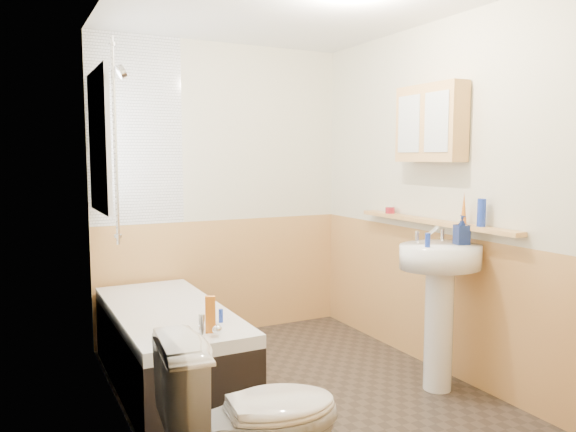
{
  "coord_description": "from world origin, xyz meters",
  "views": [
    {
      "loc": [
        -1.68,
        -3.16,
        1.54
      ],
      "look_at": [
        0.0,
        0.15,
        1.15
      ],
      "focal_mm": 35.0,
      "sensor_mm": 36.0,
      "label": 1
    }
  ],
  "objects_px": {
    "bathtub": "(169,344)",
    "medicine_cabinet": "(430,123)",
    "pine_shelf": "(432,222)",
    "toilet": "(252,421)",
    "sink": "(440,287)"
  },
  "relations": [
    {
      "from": "bathtub",
      "to": "sink",
      "type": "distance_m",
      "value": 1.86
    },
    {
      "from": "pine_shelf",
      "to": "medicine_cabinet",
      "type": "xyz_separation_m",
      "value": [
        -0.03,
        0.01,
        0.69
      ]
    },
    {
      "from": "toilet",
      "to": "medicine_cabinet",
      "type": "distance_m",
      "value": 2.43
    },
    {
      "from": "sink",
      "to": "pine_shelf",
      "type": "relative_size",
      "value": 0.7
    },
    {
      "from": "medicine_cabinet",
      "to": "pine_shelf",
      "type": "bearing_deg",
      "value": -24.61
    },
    {
      "from": "pine_shelf",
      "to": "bathtub",
      "type": "bearing_deg",
      "value": 161.8
    },
    {
      "from": "bathtub",
      "to": "medicine_cabinet",
      "type": "xyz_separation_m",
      "value": [
        1.74,
        -0.57,
        1.5
      ]
    },
    {
      "from": "bathtub",
      "to": "medicine_cabinet",
      "type": "relative_size",
      "value": 2.77
    },
    {
      "from": "sink",
      "to": "medicine_cabinet",
      "type": "distance_m",
      "value": 1.15
    },
    {
      "from": "bathtub",
      "to": "sink",
      "type": "height_order",
      "value": "sink"
    },
    {
      "from": "toilet",
      "to": "medicine_cabinet",
      "type": "bearing_deg",
      "value": -56.3
    },
    {
      "from": "toilet",
      "to": "medicine_cabinet",
      "type": "relative_size",
      "value": 1.35
    },
    {
      "from": "sink",
      "to": "bathtub",
      "type": "bearing_deg",
      "value": 142.57
    },
    {
      "from": "sink",
      "to": "pine_shelf",
      "type": "height_order",
      "value": "pine_shelf"
    },
    {
      "from": "bathtub",
      "to": "toilet",
      "type": "relative_size",
      "value": 2.06
    }
  ]
}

